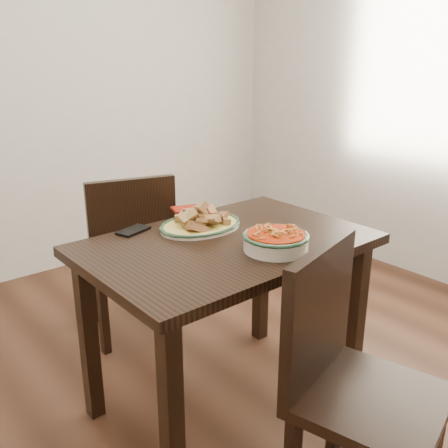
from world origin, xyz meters
TOP-DOWN VIEW (x-y plane):
  - floor at (0.00, 0.00)m, footprint 3.50×3.50m
  - wall_back at (0.00, 1.75)m, footprint 3.50×0.10m
  - dining_table at (-0.12, -0.12)m, footprint 1.10×0.73m
  - chair_far at (-0.16, 0.59)m, footprint 0.52×0.52m
  - chair_near at (-0.16, -0.74)m, footprint 0.51×0.51m
  - fish_plate at (-0.12, 0.06)m, footprint 0.36×0.28m
  - noodle_bowl at (-0.05, -0.32)m, footprint 0.25×0.25m
  - smartphone at (-0.35, 0.20)m, footprint 0.15×0.11m
  - napkin at (-0.02, 0.30)m, footprint 0.14×0.13m

SIDE VIEW (x-z plane):
  - floor at x=0.00m, z-range 0.00..0.00m
  - chair_far at x=-0.16m, z-range 0.05..0.94m
  - chair_near at x=-0.16m, z-range 0.05..0.94m
  - dining_table at x=-0.12m, z-range 0.26..1.01m
  - smartphone at x=-0.35m, z-range 0.75..0.76m
  - napkin at x=-0.02m, z-range 0.75..0.76m
  - noodle_bowl at x=-0.05m, z-range 0.75..0.84m
  - fish_plate at x=-0.12m, z-range 0.74..0.85m
  - wall_back at x=0.00m, z-range 0.00..2.60m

